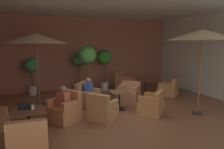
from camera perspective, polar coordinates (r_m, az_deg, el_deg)
name	(u,v)px	position (r m, az deg, el deg)	size (l,w,h in m)	color
ground_plane	(117,114)	(7.05, 1.33, -10.69)	(9.53, 8.74, 0.02)	brown
wall_back_brick	(84,54)	(10.81, -7.63, 5.58)	(9.53, 0.08, 3.60)	#9E5E4D
ceiling_slab	(117,0)	(6.81, 1.43, 19.69)	(9.53, 8.74, 0.06)	silver
cafe_table_front_left	(28,114)	(5.74, -21.78, -10.00)	(0.85, 0.85, 0.65)	black
armchair_front_left_east	(28,143)	(4.71, -21.86, -16.89)	(0.75, 0.75, 0.86)	#B57346
armchair_front_left_south	(65,110)	(6.49, -12.80, -9.40)	(1.07, 1.09, 0.89)	#B76F47
cafe_table_front_right	(119,96)	(7.38, 1.97, -5.90)	(0.70, 0.70, 0.65)	black
armchair_front_right_north	(129,94)	(8.51, 4.72, -5.24)	(1.07, 1.07, 0.79)	#B47350
armchair_front_right_east	(87,98)	(7.74, -6.69, -6.45)	(1.08, 1.10, 0.90)	#A3704C
armchair_front_right_south	(103,110)	(6.42, -2.59, -9.64)	(1.04, 1.04, 0.84)	#AA744C
armchair_front_right_west	(152,105)	(7.05, 10.78, -8.17)	(1.04, 1.04, 0.80)	#B27644
cafe_table_mid_center	(146,82)	(10.05, 9.13, -2.13)	(0.74, 0.74, 0.65)	black
armchair_mid_center_north	(169,89)	(9.76, 15.31, -3.77)	(1.07, 1.08, 0.83)	#AF7848
armchair_mid_center_east	(124,84)	(10.54, 3.41, -2.52)	(1.04, 1.05, 0.88)	#B5724E
patio_umbrella_tall_red	(202,35)	(7.23, 23.26, 9.77)	(2.18, 2.18, 2.74)	#2D2D2D
patio_umbrella_center_beige	(36,39)	(8.14, -19.91, 9.14)	(2.24, 2.24, 2.68)	#2D2D2D
potted_tree_left_corner	(88,61)	(9.09, -6.67, 3.75)	(0.77, 0.77, 2.21)	beige
potted_tree_mid_left	(79,64)	(10.33, -8.90, 2.84)	(0.69, 0.69, 1.92)	#392C30
potted_tree_mid_right	(32,69)	(10.01, -21.02, 1.42)	(0.64, 0.64, 1.67)	silver
potted_tree_right_corner	(104,61)	(10.41, -2.12, 3.62)	(0.74, 0.74, 2.02)	silver
patron_blue_shirt	(89,88)	(7.64, -6.41, -3.58)	(0.37, 0.41, 0.64)	#354CA4
patron_by_window	(63,98)	(6.36, -13.19, -6.14)	(0.41, 0.45, 0.61)	#AE4F41
iced_drink_cup	(32,107)	(5.68, -20.83, -8.33)	(0.08, 0.08, 0.11)	white
open_laptop	(25,108)	(5.70, -22.59, -8.41)	(0.36, 0.30, 0.20)	#9EA0A5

